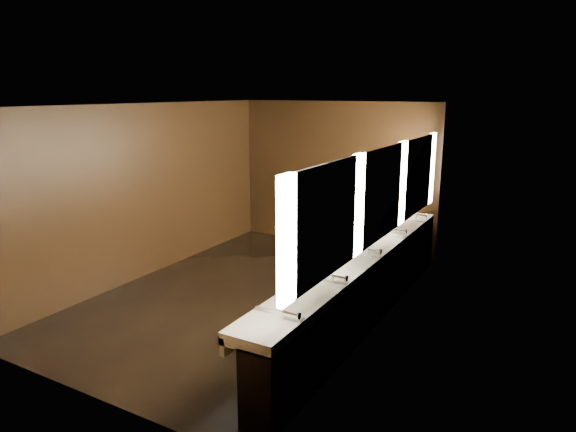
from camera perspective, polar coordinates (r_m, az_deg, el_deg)
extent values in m
plane|color=black|center=(7.83, -4.10, -8.71)|extent=(6.00, 6.00, 0.00)
cube|color=#2D2D2B|center=(7.24, -4.49, 12.23)|extent=(4.00, 6.00, 0.02)
cube|color=black|center=(10.00, 5.31, 4.56)|extent=(4.00, 0.02, 2.80)
cube|color=black|center=(5.28, -22.70, -4.86)|extent=(4.00, 0.02, 2.80)
cube|color=black|center=(8.66, -15.38, 2.70)|extent=(0.02, 6.00, 2.80)
cube|color=black|center=(6.54, 10.46, -0.52)|extent=(0.02, 6.00, 2.80)
cube|color=black|center=(6.91, 8.68, -8.37)|extent=(0.36, 5.40, 0.81)
cube|color=white|center=(6.78, 8.06, -4.75)|extent=(0.55, 5.40, 0.12)
cube|color=white|center=(6.90, 6.14, -5.08)|extent=(0.06, 5.40, 0.18)
cylinder|color=silver|center=(4.80, 0.33, -10.85)|extent=(0.18, 0.04, 0.04)
cylinder|color=silver|center=(5.71, 5.75, -6.79)|extent=(0.18, 0.04, 0.04)
cylinder|color=silver|center=(6.68, 9.58, -3.84)|extent=(0.18, 0.04, 0.04)
cylinder|color=silver|center=(7.69, 12.40, -1.64)|extent=(0.18, 0.04, 0.04)
cylinder|color=silver|center=(8.71, 14.57, 0.05)|extent=(0.18, 0.04, 0.04)
cube|color=#FBEECB|center=(4.34, -0.25, -2.82)|extent=(0.06, 0.22, 1.15)
cube|color=white|center=(5.02, 4.43, -0.57)|extent=(0.03, 1.32, 1.15)
cube|color=#FBEECB|center=(5.74, 7.69, 1.18)|extent=(0.06, 0.23, 1.15)
cube|color=white|center=(6.47, 10.47, 2.50)|extent=(0.03, 1.32, 1.15)
cube|color=#FBEECB|center=(7.22, 12.46, 3.57)|extent=(0.06, 0.23, 1.15)
cube|color=white|center=(7.98, 14.28, 4.41)|extent=(0.03, 1.32, 1.15)
cube|color=#FBEECB|center=(8.75, 15.59, 5.12)|extent=(0.06, 0.22, 1.15)
imported|color=#7CAEB9|center=(6.53, 1.37, -6.11)|extent=(0.43, 0.60, 1.54)
cylinder|color=black|center=(5.26, -3.37, -17.70)|extent=(0.42, 0.42, 0.49)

